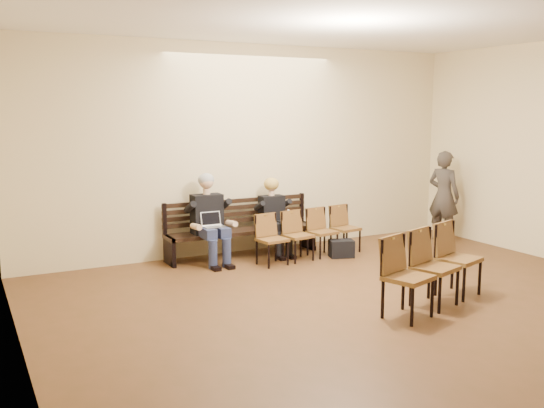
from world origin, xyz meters
The scene contains 11 objects.
ground centered at (0.00, 0.00, 0.00)m, with size 10.00×10.00×0.00m, color #58341E.
room_walls centered at (0.00, 0.79, 2.54)m, with size 8.02×10.01×3.51m.
bench centered at (-0.33, 4.65, 0.23)m, with size 2.60×0.90×0.45m, color black.
seated_man centered at (-0.96, 4.53, 0.72)m, with size 0.60×0.83×1.43m, color black, non-canonical shape.
seated_woman centered at (0.21, 4.53, 0.59)m, with size 0.50×0.70×1.17m, color black, non-canonical shape.
laptop centered at (-0.96, 4.33, 0.57)m, with size 0.33×0.26×0.24m, color #B3B3B7.
water_bottle centered at (0.31, 4.23, 0.56)m, with size 0.07×0.07×0.22m, color silver.
bag centered at (1.08, 3.82, 0.14)m, with size 0.39×0.27×0.29m, color black.
passerby centered at (3.50, 4.05, 0.96)m, with size 0.70×0.46×1.92m, color #39332E.
chair_row_front centered at (0.60, 4.00, 0.40)m, with size 1.95×0.44×0.80m, color brown.
chair_row_back centered at (0.69, 1.19, 0.48)m, with size 1.73×0.52×0.96m, color brown.
Camera 1 is at (-4.46, -4.30, 2.42)m, focal length 40.00 mm.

